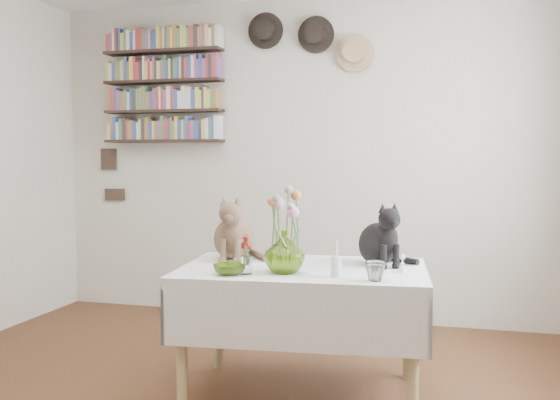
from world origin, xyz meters
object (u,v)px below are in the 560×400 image
(tabby_cat, at_px, (234,227))
(bookshelf_unit, at_px, (163,86))
(black_cat, at_px, (378,232))
(flower_vase, at_px, (285,252))
(dining_table, at_px, (303,299))

(tabby_cat, xyz_separation_m, bookshelf_unit, (-1.06, 1.32, 0.97))
(black_cat, bearing_deg, flower_vase, -171.13)
(black_cat, relative_size, bookshelf_unit, 0.35)
(tabby_cat, bearing_deg, black_cat, -9.19)
(dining_table, distance_m, bookshelf_unit, 2.50)
(flower_vase, height_order, bookshelf_unit, bookshelf_unit)
(dining_table, relative_size, tabby_cat, 3.69)
(tabby_cat, relative_size, black_cat, 1.06)
(black_cat, bearing_deg, dining_table, 174.66)
(tabby_cat, distance_m, flower_vase, 0.53)
(bookshelf_unit, bearing_deg, dining_table, -44.51)
(tabby_cat, bearing_deg, bookshelf_unit, 117.88)
(dining_table, height_order, flower_vase, flower_vase)
(dining_table, bearing_deg, flower_vase, -106.01)
(dining_table, distance_m, black_cat, 0.54)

